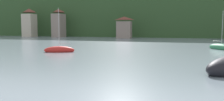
{
  "coord_description": "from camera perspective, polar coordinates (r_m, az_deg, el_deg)",
  "views": [
    {
      "loc": [
        6.61,
        15.47,
        3.58
      ],
      "look_at": [
        0.0,
        36.47,
        1.35
      ],
      "focal_mm": 36.96,
      "sensor_mm": 36.0,
      "label": 1
    }
  ],
  "objects": [
    {
      "name": "wooded_hillside",
      "position": [
        115.15,
        11.24,
        7.7
      ],
      "size": [
        352.0,
        59.33,
        46.59
      ],
      "color": "#2D4C28",
      "rests_on": "ground_plane"
    },
    {
      "name": "shore_building_west",
      "position": [
        92.74,
        -19.76,
        6.39
      ],
      "size": [
        4.38,
        4.23,
        10.52
      ],
      "color": "#BCB29E",
      "rests_on": "ground_plane"
    },
    {
      "name": "shore_building_westcentral",
      "position": [
        86.08,
        -13.06,
        6.53
      ],
      "size": [
        3.7,
        4.76,
        10.13
      ],
      "color": "gray",
      "rests_on": "ground_plane"
    },
    {
      "name": "shore_building_central",
      "position": [
        75.92,
        3.03,
        5.65
      ],
      "size": [
        4.85,
        3.31,
        7.05
      ],
      "color": "gray",
      "rests_on": "ground_plane"
    },
    {
      "name": "sailboat_far_2",
      "position": [
        41.27,
        25.43,
        0.66
      ],
      "size": [
        4.41,
        5.34,
        6.54
      ],
      "rotation": [
        0.0,
        0.0,
        5.31
      ],
      "color": "#2D754C",
      "rests_on": "ground_plane"
    },
    {
      "name": "sailboat_far_4",
      "position": [
        34.18,
        -12.9,
        0.08
      ],
      "size": [
        4.58,
        2.94,
        6.66
      ],
      "rotation": [
        0.0,
        0.0,
        3.51
      ],
      "color": "red",
      "rests_on": "ground_plane"
    }
  ]
}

